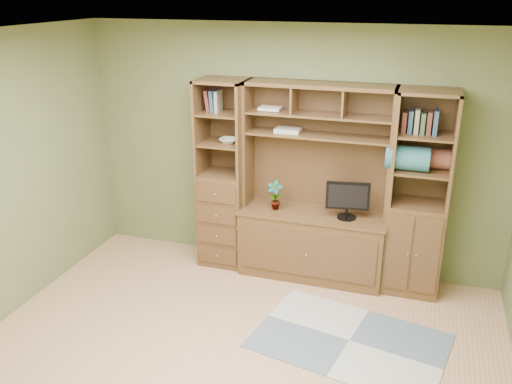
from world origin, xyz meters
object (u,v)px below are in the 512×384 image
(left_tower, at_px, (224,175))
(right_tower, at_px, (419,196))
(monitor, at_px, (348,194))
(center_hutch, at_px, (314,186))

(left_tower, relative_size, right_tower, 1.00)
(right_tower, distance_m, monitor, 0.68)
(left_tower, bearing_deg, center_hutch, -2.29)
(center_hutch, xyz_separation_m, monitor, (0.35, -0.03, -0.03))
(right_tower, relative_size, monitor, 3.87)
(center_hutch, distance_m, right_tower, 1.03)
(center_hutch, xyz_separation_m, right_tower, (1.02, 0.04, 0.00))
(monitor, bearing_deg, center_hutch, 164.97)
(left_tower, distance_m, right_tower, 2.02)
(center_hutch, height_order, monitor, center_hutch)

